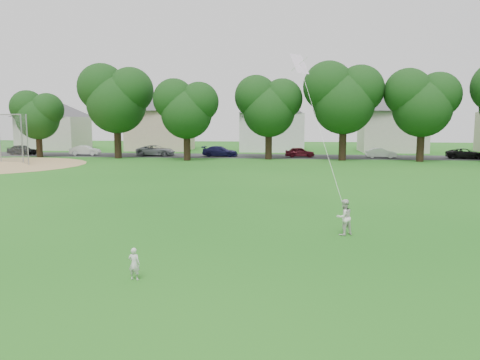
# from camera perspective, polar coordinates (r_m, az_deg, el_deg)

# --- Properties ---
(ground) EXTENTS (160.00, 160.00, 0.00)m
(ground) POSITION_cam_1_polar(r_m,az_deg,el_deg) (14.13, -5.65, -10.26)
(ground) COLOR #155814
(ground) RESTS_ON ground
(street) EXTENTS (90.00, 7.00, 0.01)m
(street) POSITION_cam_1_polar(r_m,az_deg,el_deg) (55.40, 3.55, 2.91)
(street) COLOR #2D2D30
(street) RESTS_ON ground
(toddler) EXTENTS (0.34, 0.25, 0.88)m
(toddler) POSITION_cam_1_polar(r_m,az_deg,el_deg) (13.01, -12.78, -9.93)
(toddler) COLOR silver
(toddler) RESTS_ON ground
(older_boy) EXTENTS (0.82, 0.77, 1.35)m
(older_boy) POSITION_cam_1_polar(r_m,az_deg,el_deg) (17.85, 12.57, -4.46)
(older_boy) COLOR silver
(older_boy) RESTS_ON ground
(kite) EXTENTS (1.38, 2.74, 7.47)m
(kite) POSITION_cam_1_polar(r_m,az_deg,el_deg) (19.60, 9.69, 6.09)
(kite) COLOR white
(kite) RESTS_ON ground
(tree_row) EXTENTS (82.34, 8.19, 10.75)m
(tree_row) POSITION_cam_1_polar(r_m,az_deg,el_deg) (49.78, 7.97, 9.64)
(tree_row) COLOR black
(tree_row) RESTS_ON ground
(parked_cars) EXTENTS (62.79, 2.32, 1.27)m
(parked_cars) POSITION_cam_1_polar(r_m,az_deg,el_deg) (54.36, 3.43, 3.47)
(parked_cars) COLOR black
(parked_cars) RESTS_ON ground
(house_row) EXTENTS (76.03, 12.32, 10.07)m
(house_row) POSITION_cam_1_polar(r_m,az_deg,el_deg) (65.21, 4.52, 7.81)
(house_row) COLOR beige
(house_row) RESTS_ON ground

